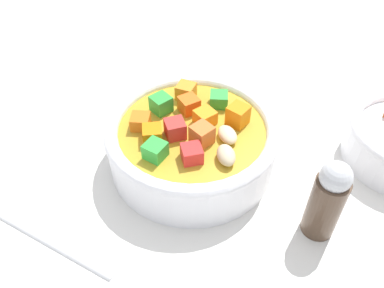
% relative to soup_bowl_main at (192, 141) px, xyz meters
% --- Properties ---
extents(ground_plane, '(1.40, 1.40, 0.02)m').
position_rel_soup_bowl_main_xyz_m(ground_plane, '(0.00, -0.00, -0.04)').
color(ground_plane, silver).
extents(soup_bowl_main, '(0.16, 0.16, 0.07)m').
position_rel_soup_bowl_main_xyz_m(soup_bowl_main, '(0.00, 0.00, 0.00)').
color(soup_bowl_main, white).
rests_on(soup_bowl_main, ground_plane).
extents(spoon, '(0.24, 0.03, 0.01)m').
position_rel_soup_bowl_main_xyz_m(spoon, '(-0.00, 0.14, -0.02)').
color(spoon, silver).
rests_on(spoon, ground_plane).
extents(pepper_shaker, '(0.03, 0.03, 0.08)m').
position_rel_soup_bowl_main_xyz_m(pepper_shaker, '(-0.13, 0.03, 0.01)').
color(pepper_shaker, '#4C3828').
rests_on(pepper_shaker, ground_plane).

